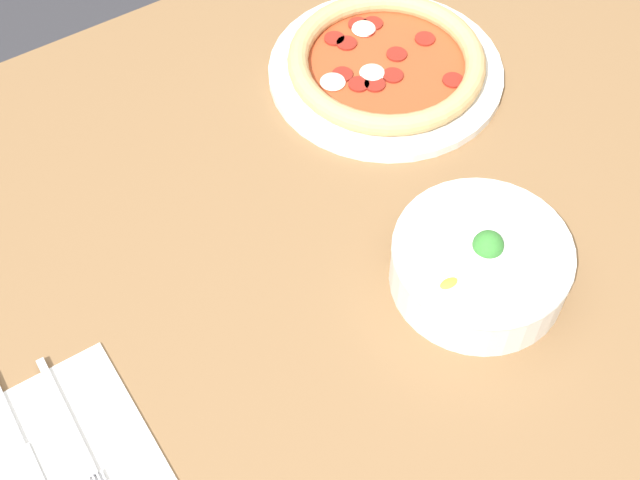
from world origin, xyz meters
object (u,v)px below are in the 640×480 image
(knife, at_px, (26,458))
(pizza, at_px, (386,65))
(fork, at_px, (77,438))
(bowl, at_px, (481,262))

(knife, bearing_deg, pizza, 113.93)
(fork, height_order, knife, same)
(bowl, relative_size, fork, 0.95)
(pizza, xyz_separation_m, bowl, (0.10, 0.31, 0.02))
(bowl, distance_m, fork, 0.43)
(fork, bearing_deg, bowl, 83.32)
(pizza, relative_size, fork, 1.50)
(fork, xyz_separation_m, knife, (0.05, -0.01, -0.00))
(bowl, distance_m, knife, 0.48)
(fork, bearing_deg, pizza, 116.42)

